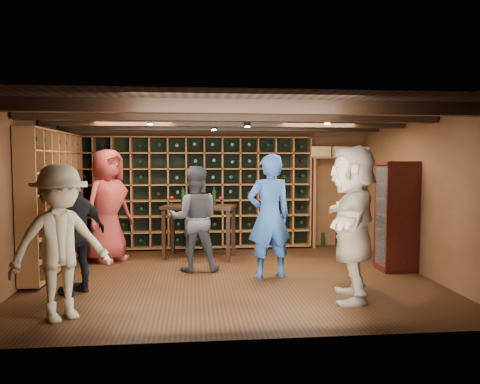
{
  "coord_description": "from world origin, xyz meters",
  "views": [
    {
      "loc": [
        -0.56,
        -7.05,
        1.81
      ],
      "look_at": [
        0.16,
        0.2,
        1.3
      ],
      "focal_mm": 35.0,
      "sensor_mm": 36.0,
      "label": 1
    }
  ],
  "objects": [
    {
      "name": "man_blue_shirt",
      "position": [
        0.58,
        -0.07,
        0.94
      ],
      "size": [
        0.76,
        0.58,
        1.89
      ],
      "primitive_type": "imported",
      "rotation": [
        0.0,
        0.0,
        3.34
      ],
      "color": "navy",
      "rests_on": "ground"
    },
    {
      "name": "tasting_table",
      "position": [
        -0.47,
        1.48,
        0.85
      ],
      "size": [
        1.41,
        0.95,
        1.25
      ],
      "rotation": [
        0.0,
        0.0,
        -0.26
      ],
      "color": "black",
      "rests_on": "ground"
    },
    {
      "name": "man_grey_suit",
      "position": [
        -0.56,
        0.49,
        0.85
      ],
      "size": [
        0.83,
        0.65,
        1.7
      ],
      "primitive_type": "imported",
      "rotation": [
        0.0,
        0.0,
        3.15
      ],
      "color": "black",
      "rests_on": "ground"
    },
    {
      "name": "guest_khaki",
      "position": [
        -2.05,
        -1.69,
        0.88
      ],
      "size": [
        1.3,
        1.19,
        1.75
      ],
      "primitive_type": "imported",
      "rotation": [
        0.0,
        0.0,
        0.62
      ],
      "color": "gray",
      "rests_on": "ground"
    },
    {
      "name": "crate_shelf",
      "position": [
        2.41,
        2.32,
        1.57
      ],
      "size": [
        1.2,
        0.32,
        2.07
      ],
      "color": "brown",
      "rests_on": "ground"
    },
    {
      "name": "guest_beige",
      "position": [
        1.46,
        -1.28,
        0.99
      ],
      "size": [
        1.07,
        1.94,
        1.99
      ],
      "primitive_type": "imported",
      "rotation": [
        0.0,
        0.0,
        4.44
      ],
      "color": "tan",
      "rests_on": "ground"
    },
    {
      "name": "ground",
      "position": [
        0.0,
        0.0,
        0.0
      ],
      "size": [
        6.0,
        6.0,
        0.0
      ],
      "primitive_type": "plane",
      "color": "#311A0D",
      "rests_on": "ground"
    },
    {
      "name": "wine_rack_left",
      "position": [
        -2.83,
        0.82,
        1.15
      ],
      "size": [
        0.3,
        2.65,
        2.2
      ],
      "color": "brown",
      "rests_on": "ground"
    },
    {
      "name": "guest_woman_black",
      "position": [
        -2.15,
        -0.64,
        0.81
      ],
      "size": [
        0.89,
        0.99,
        1.62
      ],
      "primitive_type": "imported",
      "rotation": [
        0.0,
        0.0,
        4.05
      ],
      "color": "black",
      "rests_on": "ground"
    },
    {
      "name": "guest_red_floral",
      "position": [
        -2.07,
        1.35,
        1.0
      ],
      "size": [
        1.08,
        1.16,
        1.99
      ],
      "primitive_type": "imported",
      "rotation": [
        0.0,
        0.0,
        0.95
      ],
      "color": "maroon",
      "rests_on": "ground"
    },
    {
      "name": "display_cabinet",
      "position": [
        2.71,
        0.2,
        0.86
      ],
      "size": [
        0.55,
        0.5,
        1.75
      ],
      "color": "#370F0B",
      "rests_on": "ground"
    },
    {
      "name": "room_shell",
      "position": [
        0.0,
        0.05,
        2.42
      ],
      "size": [
        6.0,
        6.0,
        6.0
      ],
      "color": "brown",
      "rests_on": "ground"
    },
    {
      "name": "wine_rack_back",
      "position": [
        -0.52,
        2.33,
        1.15
      ],
      "size": [
        4.65,
        0.3,
        2.2
      ],
      "color": "brown",
      "rests_on": "ground"
    }
  ]
}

